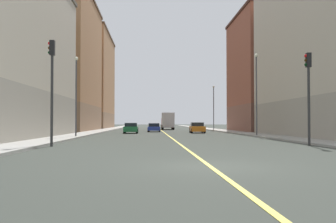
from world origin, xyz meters
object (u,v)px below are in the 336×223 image
(box_truck, at_px, (168,121))
(building_left_mid, at_px, (275,73))
(traffic_light_left_near, at_px, (308,85))
(street_lamp_left_far, at_px, (214,103))
(building_right_midblock, at_px, (56,64))
(car_blue, at_px, (154,128))
(car_green, at_px, (131,128))
(traffic_light_right_near, at_px, (52,78))
(building_right_distant, at_px, (84,81))
(street_lamp_left_near, at_px, (256,87))
(street_lamp_right_near, at_px, (76,88))
(car_orange, at_px, (197,128))

(box_truck, bearing_deg, building_left_mid, -47.71)
(traffic_light_left_near, xyz_separation_m, street_lamp_left_far, (1.02, 41.29, 0.90))
(building_right_midblock, relative_size, box_truck, 3.14)
(car_blue, xyz_separation_m, car_green, (-3.07, -7.21, 0.03))
(building_right_midblock, bearing_deg, traffic_light_right_near, -76.76)
(building_right_distant, bearing_deg, street_lamp_left_near, -62.04)
(car_blue, bearing_deg, street_lamp_right_near, -110.09)
(traffic_light_right_near, xyz_separation_m, street_lamp_left_near, (16.83, 15.15, 0.97))
(building_right_distant, height_order, car_orange, building_right_distant)
(building_left_mid, xyz_separation_m, street_lamp_right_near, (-25.74, -20.23, -4.17))
(street_lamp_left_near, height_order, street_lamp_left_far, street_lamp_left_near)
(street_lamp_left_near, bearing_deg, box_truck, 102.06)
(building_right_distant, distance_m, car_green, 40.61)
(building_left_mid, distance_m, building_right_distant, 45.54)
(traffic_light_left_near, bearing_deg, car_blue, 105.41)
(traffic_light_left_near, bearing_deg, traffic_light_right_near, 180.00)
(street_lamp_left_near, height_order, car_orange, street_lamp_left_near)
(car_orange, bearing_deg, street_lamp_left_near, -69.55)
(street_lamp_left_far, distance_m, car_blue, 13.49)
(car_green, bearing_deg, building_right_distant, 108.39)
(street_lamp_left_far, distance_m, car_green, 20.46)
(building_right_distant, relative_size, car_blue, 5.58)
(building_left_mid, bearing_deg, street_lamp_left_far, 133.89)
(traffic_light_left_near, relative_size, street_lamp_right_near, 0.78)
(traffic_light_left_near, height_order, car_blue, traffic_light_left_near)
(street_lamp_right_near, height_order, street_lamp_left_far, street_lamp_left_far)
(street_lamp_right_near, height_order, car_blue, street_lamp_right_near)
(street_lamp_right_near, bearing_deg, car_orange, 47.70)
(building_left_mid, relative_size, street_lamp_left_near, 2.12)
(traffic_light_left_near, relative_size, car_orange, 1.36)
(street_lamp_left_near, relative_size, car_green, 2.07)
(building_left_mid, height_order, box_truck, building_left_mid)
(building_right_distant, distance_m, box_truck, 24.57)
(street_lamp_left_far, xyz_separation_m, car_blue, (-10.25, -7.78, -4.04))
(car_green, bearing_deg, building_left_mid, 17.62)
(traffic_light_right_near, height_order, car_green, traffic_light_right_near)
(street_lamp_left_near, bearing_deg, street_lamp_right_near, -172.54)
(building_right_midblock, bearing_deg, street_lamp_left_near, -41.43)
(building_right_distant, relative_size, box_truck, 3.39)
(traffic_light_left_near, bearing_deg, car_green, 115.08)
(traffic_light_right_near, bearing_deg, building_right_midblock, 103.24)
(traffic_light_left_near, xyz_separation_m, car_blue, (-9.23, 33.51, -3.15))
(building_left_mid, height_order, car_green, building_left_mid)
(street_lamp_left_far, xyz_separation_m, car_orange, (-4.56, -13.91, -3.99))
(traffic_light_left_near, height_order, street_lamp_left_near, street_lamp_left_near)
(building_right_distant, xyz_separation_m, box_truck, (18.31, -13.72, -8.95))
(car_green, bearing_deg, traffic_light_right_near, -97.60)
(traffic_light_right_near, bearing_deg, building_left_mid, 53.16)
(car_orange, xyz_separation_m, car_green, (-8.76, -1.08, -0.03))
(street_lamp_left_far, relative_size, car_blue, 1.73)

